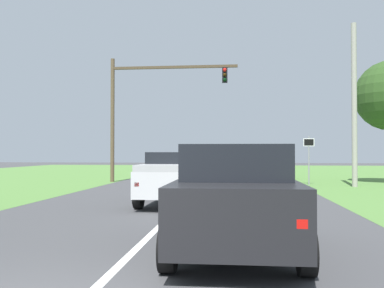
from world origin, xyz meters
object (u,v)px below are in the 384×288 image
Objects in this scene: traffic_light at (145,100)px; utility_pole_right at (354,105)px; keep_moving_sign at (309,154)px; pickup_truck_lead at (176,177)px; crossing_suv_far at (257,165)px; red_suv_near at (236,196)px.

utility_pole_right reaches higher than traffic_light.
traffic_light is 10.26m from keep_moving_sign.
traffic_light is 0.91× the size of utility_pole_right.
keep_moving_sign is at bearing 57.19° from pickup_truck_lead.
utility_pole_right reaches higher than keep_moving_sign.
traffic_light is 9.24m from crossing_suv_far.
pickup_truck_lead is 12.18m from traffic_light.
pickup_truck_lead is at bearing -134.94° from utility_pole_right.
traffic_light is at bearing 107.00° from red_suv_near.
crossing_suv_far is at bearing 32.14° from traffic_light.
utility_pole_right reaches higher than pickup_truck_lead.
red_suv_near is 1.63× the size of keep_moving_sign.
keep_moving_sign is (9.61, -1.36, -3.33)m from traffic_light.
utility_pole_right is (6.26, 15.40, 3.31)m from red_suv_near.
red_suv_near is at bearing -73.69° from pickup_truck_lead.
keep_moving_sign is at bearing 76.13° from red_suv_near.
pickup_truck_lead reaches higher than crossing_suv_far.
red_suv_near reaches higher than pickup_truck_lead.
red_suv_near is 22.45m from crossing_suv_far.
crossing_suv_far is 9.11m from utility_pole_right.
red_suv_near is 19.25m from traffic_light.
keep_moving_sign reaches higher than crossing_suv_far.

